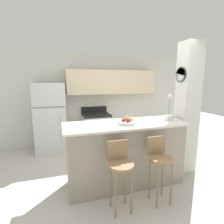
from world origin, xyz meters
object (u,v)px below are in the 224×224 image
at_px(bar_stool_left, 120,166).
at_px(refrigerator, 51,118).
at_px(bar_stool_right, 160,160).
at_px(orchid_vase, 169,113).
at_px(stove_range, 96,130).
at_px(fruit_bowl, 127,122).

bearing_deg(bar_stool_left, refrigerator, 111.24).
xyz_separation_m(bar_stool_left, bar_stool_right, (0.62, 0.00, 0.00)).
bearing_deg(orchid_vase, stove_range, 114.73).
height_order(bar_stool_left, orchid_vase, orchid_vase).
bearing_deg(fruit_bowl, bar_stool_left, -120.63).
bearing_deg(bar_stool_right, orchid_vase, 47.68).
bearing_deg(bar_stool_right, fruit_bowl, 121.60).
relative_size(bar_stool_right, fruit_bowl, 3.30).
bearing_deg(bar_stool_left, stove_range, 85.25).
bearing_deg(bar_stool_right, refrigerator, 122.46).
xyz_separation_m(stove_range, bar_stool_right, (0.41, -2.52, 0.19)).
relative_size(bar_stool_left, fruit_bowl, 3.30).
xyz_separation_m(refrigerator, stove_range, (1.18, 0.02, -0.41)).
distance_m(bar_stool_right, orchid_vase, 0.94).
distance_m(bar_stool_left, orchid_vase, 1.37).
xyz_separation_m(refrigerator, fruit_bowl, (1.27, -1.99, 0.26)).
bearing_deg(bar_stool_left, orchid_vase, 26.17).
relative_size(stove_range, orchid_vase, 2.30).
bearing_deg(refrigerator, fruit_bowl, -57.32).
height_order(bar_stool_right, fruit_bowl, fruit_bowl).
bearing_deg(fruit_bowl, stove_range, 92.66).
height_order(refrigerator, orchid_vase, refrigerator).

